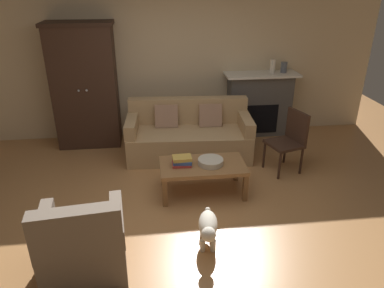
# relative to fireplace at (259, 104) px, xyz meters

# --- Properties ---
(ground_plane) EXTENTS (9.60, 9.60, 0.00)m
(ground_plane) POSITION_rel_fireplace_xyz_m (-1.55, -2.30, -0.57)
(ground_plane) COLOR #B27A47
(back_wall) EXTENTS (7.20, 0.10, 2.80)m
(back_wall) POSITION_rel_fireplace_xyz_m (-1.55, 0.25, 0.83)
(back_wall) COLOR beige
(back_wall) RESTS_ON ground
(fireplace) EXTENTS (1.26, 0.48, 1.12)m
(fireplace) POSITION_rel_fireplace_xyz_m (0.00, 0.00, 0.00)
(fireplace) COLOR #4C4947
(fireplace) RESTS_ON ground
(armoire) EXTENTS (1.06, 0.57, 2.01)m
(armoire) POSITION_rel_fireplace_xyz_m (-2.95, -0.08, 0.44)
(armoire) COLOR #382319
(armoire) RESTS_ON ground
(couch) EXTENTS (1.97, 0.97, 0.86)m
(couch) POSITION_rel_fireplace_xyz_m (-1.33, -0.71, -0.25)
(couch) COLOR tan
(couch) RESTS_ON ground
(coffee_table) EXTENTS (1.10, 0.60, 0.42)m
(coffee_table) POSITION_rel_fireplace_xyz_m (-1.28, -1.86, -0.20)
(coffee_table) COLOR olive
(coffee_table) RESTS_ON ground
(fruit_bowl) EXTENTS (0.33, 0.33, 0.07)m
(fruit_bowl) POSITION_rel_fireplace_xyz_m (-1.18, -1.87, -0.11)
(fruit_bowl) COLOR beige
(fruit_bowl) RESTS_ON coffee_table
(book_stack) EXTENTS (0.26, 0.19, 0.12)m
(book_stack) POSITION_rel_fireplace_xyz_m (-1.55, -1.86, -0.09)
(book_stack) COLOR #B73833
(book_stack) RESTS_ON coffee_table
(mantel_vase_cream) EXTENTS (0.10, 0.10, 0.23)m
(mantel_vase_cream) POSITION_rel_fireplace_xyz_m (0.18, -0.02, 0.67)
(mantel_vase_cream) COLOR beige
(mantel_vase_cream) RESTS_ON fireplace
(mantel_vase_slate) EXTENTS (0.11, 0.11, 0.18)m
(mantel_vase_slate) POSITION_rel_fireplace_xyz_m (0.38, -0.02, 0.64)
(mantel_vase_slate) COLOR #565B66
(mantel_vase_slate) RESTS_ON fireplace
(armchair_near_left) EXTENTS (0.85, 0.84, 0.88)m
(armchair_near_left) POSITION_rel_fireplace_xyz_m (-2.60, -3.13, -0.25)
(armchair_near_left) COLOR #756656
(armchair_near_left) RESTS_ON ground
(side_chair_wooden) EXTENTS (0.55, 0.55, 0.90)m
(side_chair_wooden) POSITION_rel_fireplace_xyz_m (0.05, -1.38, -0.06)
(side_chair_wooden) COLOR #382319
(side_chair_wooden) RESTS_ON ground
(dog) EXTENTS (0.25, 0.57, 0.39)m
(dog) POSITION_rel_fireplace_xyz_m (-1.37, -2.91, -0.32)
(dog) COLOR beige
(dog) RESTS_ON ground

